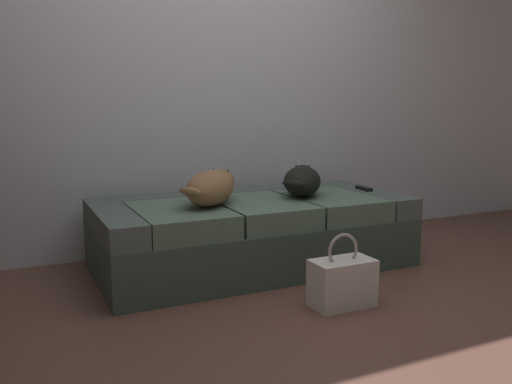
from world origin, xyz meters
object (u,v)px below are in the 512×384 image
object	(u,v)px
couch	(253,233)
tv_remote	(364,189)
dog_tan	(212,187)
handbag	(342,282)
dog_dark	(302,180)

from	to	relation	value
couch	tv_remote	bearing A→B (deg)	-1.76
tv_remote	dog_tan	bearing A→B (deg)	-174.22
handbag	dog_tan	bearing A→B (deg)	118.84
tv_remote	couch	bearing A→B (deg)	-177.99
tv_remote	handbag	distance (m)	1.11
couch	handbag	world-z (taller)	couch
dog_tan	couch	bearing A→B (deg)	12.55
couch	tv_remote	size ratio (longest dim) A/B	12.79
handbag	couch	bearing A→B (deg)	98.36
couch	handbag	size ratio (longest dim) A/B	5.08
handbag	dog_dark	bearing A→B (deg)	74.08
couch	dog_dark	world-z (taller)	dog_dark
dog_dark	handbag	distance (m)	0.92
dog_dark	handbag	size ratio (longest dim) A/B	1.39
couch	handbag	xyz separation A→B (m)	(0.12, -0.81, -0.09)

